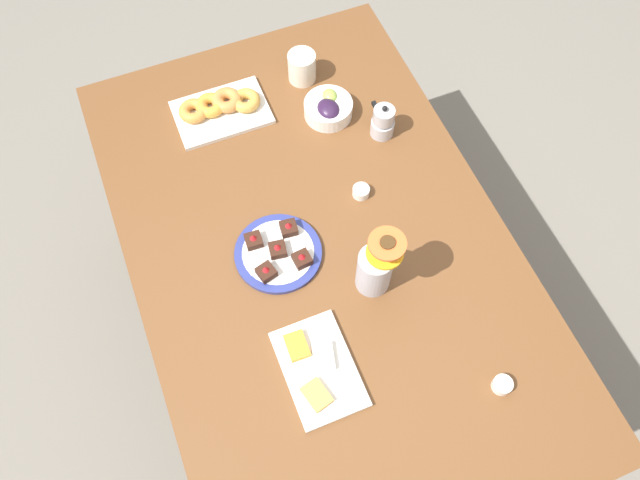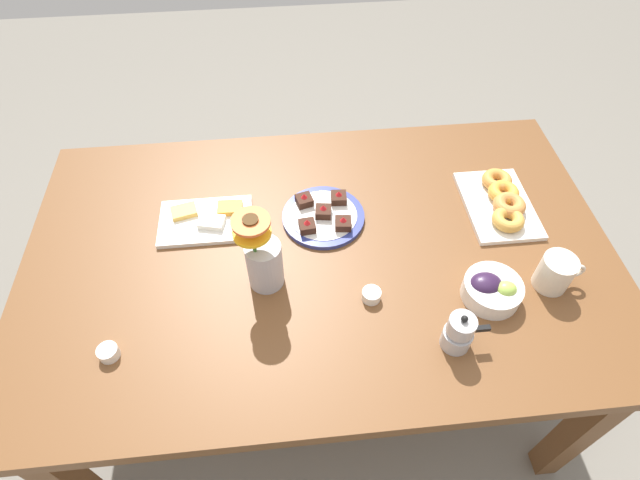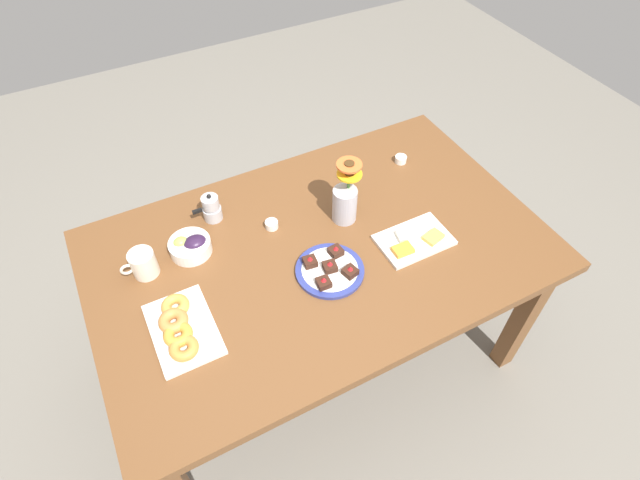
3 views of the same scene
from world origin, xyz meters
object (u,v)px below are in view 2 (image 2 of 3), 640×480
object	(u,v)px
grape_bowl	(492,289)
dessert_plate	(323,216)
dining_table	(320,268)
coffee_mug	(556,272)
jam_cup_berry	(108,352)
moka_pot	(459,333)
jam_cup_honey	(371,295)
cheese_platter	(207,220)
croissant_platter	(502,202)
flower_vase	(263,260)

from	to	relation	value
grape_bowl	dessert_plate	xyz separation A→B (m)	(-0.39, 0.30, -0.02)
dessert_plate	dining_table	bearing A→B (deg)	-100.46
coffee_mug	grape_bowl	world-z (taller)	coffee_mug
grape_bowl	jam_cup_berry	size ratio (longest dim) A/B	3.05
jam_cup_berry	moka_pot	xyz separation A→B (m)	(0.80, -0.05, 0.03)
dining_table	grape_bowl	bearing A→B (deg)	-25.14
grape_bowl	jam_cup_honey	size ratio (longest dim) A/B	3.05
jam_cup_honey	jam_cup_berry	xyz separation A→B (m)	(-0.63, -0.09, 0.00)
grape_bowl	dessert_plate	world-z (taller)	grape_bowl
cheese_platter	dessert_plate	bearing A→B (deg)	-3.35
dining_table	grape_bowl	size ratio (longest dim) A/B	10.94
coffee_mug	grape_bowl	xyz separation A→B (m)	(-0.17, -0.02, -0.02)
dining_table	cheese_platter	size ratio (longest dim) A/B	6.15
coffee_mug	jam_cup_honey	world-z (taller)	coffee_mug
croissant_platter	dessert_plate	world-z (taller)	dessert_plate
cheese_platter	jam_cup_honey	bearing A→B (deg)	-35.50
jam_cup_honey	coffee_mug	bearing A→B (deg)	-0.27
jam_cup_honey	dessert_plate	distance (m)	0.30
grape_bowl	dessert_plate	size ratio (longest dim) A/B	0.62
dining_table	dessert_plate	xyz separation A→B (m)	(0.02, 0.11, 0.10)
dining_table	jam_cup_honey	bearing A→B (deg)	-56.51
jam_cup_berry	cheese_platter	bearing A→B (deg)	62.56
cheese_platter	moka_pot	xyz separation A→B (m)	(0.60, -0.45, 0.04)
cheese_platter	croissant_platter	distance (m)	0.85
dining_table	flower_vase	distance (m)	0.25
grape_bowl	dessert_plate	bearing A→B (deg)	141.92
flower_vase	cheese_platter	bearing A→B (deg)	126.06
jam_cup_honey	jam_cup_berry	world-z (taller)	same
croissant_platter	flower_vase	world-z (taller)	flower_vase
jam_cup_berry	flower_vase	xyz separation A→B (m)	(0.37, 0.17, 0.07)
cheese_platter	moka_pot	distance (m)	0.75
dining_table	jam_cup_honey	distance (m)	0.23
dessert_plate	jam_cup_berry	bearing A→B (deg)	-144.94
coffee_mug	croissant_platter	world-z (taller)	coffee_mug
dining_table	moka_pot	distance (m)	0.45
moka_pot	jam_cup_berry	bearing A→B (deg)	176.47
dining_table	moka_pot	world-z (taller)	moka_pot
jam_cup_berry	moka_pot	bearing A→B (deg)	-3.53
croissant_platter	jam_cup_berry	world-z (taller)	croissant_platter
jam_cup_honey	moka_pot	xyz separation A→B (m)	(0.18, -0.14, 0.03)
cheese_platter	croissant_platter	xyz separation A→B (m)	(0.85, -0.03, 0.01)
croissant_platter	grape_bowl	bearing A→B (deg)	-113.61
moka_pot	flower_vase	bearing A→B (deg)	152.80
dining_table	jam_cup_honey	size ratio (longest dim) A/B	33.33
cheese_platter	moka_pot	bearing A→B (deg)	-36.71
jam_cup_honey	jam_cup_berry	bearing A→B (deg)	-171.42
dessert_plate	grape_bowl	bearing A→B (deg)	-38.08
cheese_platter	moka_pot	size ratio (longest dim) A/B	2.18
grape_bowl	flower_vase	distance (m)	0.57
dining_table	coffee_mug	bearing A→B (deg)	-16.59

